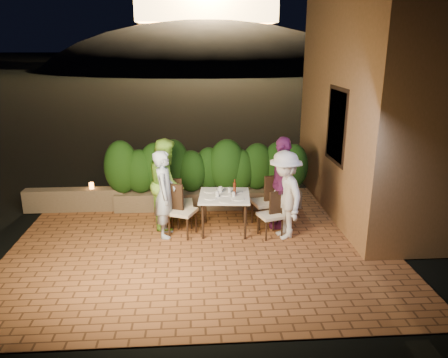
{
  "coord_description": "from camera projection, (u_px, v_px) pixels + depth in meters",
  "views": [
    {
      "loc": [
        -0.09,
        -7.1,
        3.59
      ],
      "look_at": [
        0.47,
        1.05,
        1.05
      ],
      "focal_mm": 35.0,
      "sensor_mm": 36.0,
      "label": 1
    }
  ],
  "objects": [
    {
      "name": "beer_bottle",
      "position": [
        235.0,
        187.0,
        8.54
      ],
      "size": [
        0.06,
        0.06,
        0.31
      ],
      "primitive_type": null,
      "color": "#531E0D",
      "rests_on": "dining_table"
    },
    {
      "name": "plate_se",
      "position": [
        237.0,
        191.0,
        8.75
      ],
      "size": [
        0.23,
        0.23,
        0.01
      ],
      "primitive_type": "cylinder",
      "color": "white",
      "rests_on": "dining_table"
    },
    {
      "name": "window_frame",
      "position": [
        337.0,
        126.0,
        8.86
      ],
      "size": [
        0.06,
        1.15,
        1.55
      ],
      "primitive_type": "cube",
      "color": "black",
      "rests_on": "building_wall"
    },
    {
      "name": "diner_blue",
      "position": [
        165.0,
        194.0,
        8.31
      ],
      "size": [
        0.44,
        0.64,
        1.7
      ],
      "primitive_type": "imported",
      "rotation": [
        0.0,
        0.0,
        1.52
      ],
      "color": "#ABC0DC",
      "rests_on": "ground"
    },
    {
      "name": "chair_right_front",
      "position": [
        270.0,
        214.0,
        8.39
      ],
      "size": [
        0.53,
        0.53,
        0.9
      ],
      "primitive_type": null,
      "rotation": [
        0.0,
        0.0,
        3.47
      ],
      "color": "black",
      "rests_on": "ground"
    },
    {
      "name": "parapet_lamp",
      "position": [
        91.0,
        186.0,
        9.7
      ],
      "size": [
        0.1,
        0.1,
        0.14
      ],
      "primitive_type": "cylinder",
      "color": "orange",
      "rests_on": "parapet"
    },
    {
      "name": "bowl",
      "position": [
        220.0,
        190.0,
        8.8
      ],
      "size": [
        0.2,
        0.2,
        0.04
      ],
      "primitive_type": "imported",
      "rotation": [
        0.0,
        0.0,
        -0.2
      ],
      "color": "white",
      "rests_on": "dining_table"
    },
    {
      "name": "plate_nw",
      "position": [
        210.0,
        198.0,
        8.38
      ],
      "size": [
        0.25,
        0.25,
        0.01
      ],
      "primitive_type": "cylinder",
      "color": "white",
      "rests_on": "dining_table"
    },
    {
      "name": "plate_ne",
      "position": [
        238.0,
        199.0,
        8.34
      ],
      "size": [
        0.24,
        0.24,
        0.01
      ],
      "primitive_type": "cylinder",
      "color": "white",
      "rests_on": "dining_table"
    },
    {
      "name": "plate_centre",
      "position": [
        226.0,
        194.0,
        8.58
      ],
      "size": [
        0.24,
        0.24,
        0.01
      ],
      "primitive_type": "cylinder",
      "color": "white",
      "rests_on": "dining_table"
    },
    {
      "name": "diner_green",
      "position": [
        167.0,
        183.0,
        8.78
      ],
      "size": [
        0.72,
        0.91,
        1.82
      ],
      "primitive_type": "imported",
      "rotation": [
        0.0,
        0.0,
        1.6
      ],
      "color": "#82C83E",
      "rests_on": "ground"
    },
    {
      "name": "chair_left_back",
      "position": [
        181.0,
        202.0,
        8.86
      ],
      "size": [
        0.49,
        0.49,
        1.01
      ],
      "primitive_type": null,
      "rotation": [
        0.0,
        0.0,
        0.04
      ],
      "color": "black",
      "rests_on": "ground"
    },
    {
      "name": "terrace_floor",
      "position": [
        202.0,
        244.0,
        8.34
      ],
      "size": [
        7.0,
        6.0,
        0.15
      ],
      "primitive_type": "cube",
      "color": "brown",
      "rests_on": "ground"
    },
    {
      "name": "chair_right_back",
      "position": [
        265.0,
        201.0,
        8.86
      ],
      "size": [
        0.59,
        0.59,
        1.06
      ],
      "primitive_type": null,
      "rotation": [
        0.0,
        0.0,
        3.38
      ],
      "color": "black",
      "rests_on": "ground"
    },
    {
      "name": "planter",
      "position": [
        209.0,
        199.0,
        9.98
      ],
      "size": [
        4.2,
        0.55,
        0.4
      ],
      "primitive_type": "cube",
      "color": "brown",
      "rests_on": "ground"
    },
    {
      "name": "building_wall",
      "position": [
        368.0,
        98.0,
        9.24
      ],
      "size": [
        1.6,
        5.0,
        5.0
      ],
      "primitive_type": "cube",
      "color": "#A16E3F",
      "rests_on": "ground"
    },
    {
      "name": "glass_se",
      "position": [
        230.0,
        190.0,
        8.68
      ],
      "size": [
        0.06,
        0.06,
        0.11
      ],
      "primitive_type": "cylinder",
      "color": "silver",
      "rests_on": "dining_table"
    },
    {
      "name": "dining_table",
      "position": [
        224.0,
        213.0,
        8.67
      ],
      "size": [
        1.06,
        1.06,
        0.75
      ],
      "primitive_type": null,
      "rotation": [
        0.0,
        0.0,
        -0.09
      ],
      "color": "white",
      "rests_on": "ground"
    },
    {
      "name": "plate_front",
      "position": [
        225.0,
        201.0,
        8.22
      ],
      "size": [
        0.23,
        0.23,
        0.01
      ],
      "primitive_type": "cylinder",
      "color": "white",
      "rests_on": "dining_table"
    },
    {
      "name": "ground",
      "position": [
        202.0,
        254.0,
        7.84
      ],
      "size": [
        400.0,
        400.0,
        0.0
      ],
      "primitive_type": "plane",
      "color": "black",
      "rests_on": "ground"
    },
    {
      "name": "parapet",
      "position": [
        75.0,
        200.0,
        9.77
      ],
      "size": [
        2.2,
        0.3,
        0.5
      ],
      "primitive_type": "cube",
      "color": "brown",
      "rests_on": "ground"
    },
    {
      "name": "glass_nw",
      "position": [
        217.0,
        194.0,
        8.43
      ],
      "size": [
        0.07,
        0.07,
        0.12
      ],
      "primitive_type": "cylinder",
      "color": "silver",
      "rests_on": "dining_table"
    },
    {
      "name": "glass_ne",
      "position": [
        234.0,
        194.0,
        8.44
      ],
      "size": [
        0.06,
        0.06,
        0.1
      ],
      "primitive_type": "cylinder",
      "color": "silver",
      "rests_on": "dining_table"
    },
    {
      "name": "window_pane",
      "position": [
        338.0,
        126.0,
        8.86
      ],
      "size": [
        0.08,
        1.0,
        1.4
      ],
      "primitive_type": "cube",
      "color": "black",
      "rests_on": "building_wall"
    },
    {
      "name": "diner_purple",
      "position": [
        282.0,
        182.0,
        8.71
      ],
      "size": [
        0.74,
        1.18,
        1.88
      ],
      "primitive_type": "imported",
      "rotation": [
        0.0,
        0.0,
        -1.84
      ],
      "color": "#79286C",
      "rests_on": "ground"
    },
    {
      "name": "diner_white",
      "position": [
        285.0,
        195.0,
        8.25
      ],
      "size": [
        0.88,
        1.22,
        1.71
      ],
      "primitive_type": "imported",
      "rotation": [
        0.0,
        0.0,
        -1.33
      ],
      "color": "silver",
      "rests_on": "ground"
    },
    {
      "name": "chair_left_front",
      "position": [
        182.0,
        210.0,
        8.42
      ],
      "size": [
        0.63,
        0.63,
        1.03
      ],
      "primitive_type": null,
      "rotation": [
        0.0,
        0.0,
        -0.43
      ],
      "color": "black",
      "rests_on": "ground"
    },
    {
      "name": "hedge",
      "position": [
        208.0,
        167.0,
        9.76
      ],
      "size": [
        4.0,
        0.7,
        1.1
      ],
      "primitive_type": null,
      "color": "#15380F",
      "rests_on": "planter"
    },
    {
      "name": "hill",
      "position": [
        207.0,
        96.0,
        66.32
      ],
      "size": [
        52.0,
        40.0,
        22.0
      ],
      "primitive_type": "ellipsoid",
      "color": "black",
      "rests_on": "ground"
    },
    {
      "name": "plate_sw",
      "position": [
        209.0,
        191.0,
        8.77
      ],
      "size": [
        0.24,
        0.24,
        0.01
      ],
      "primitive_type": "cylinder",
      "color": "white",
      "rests_on": "dining_table"
    },
    {
      "name": "glass_sw",
      "position": [
        220.0,
        189.0,
        8.69
      ],
      "size": [
        0.07,
        0.07,
        0.12
      ],
      "primitive_type": "cylinder",
      "color": "silver",
      "rests_on": "dining_table"
    }
  ]
}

